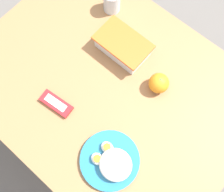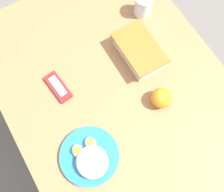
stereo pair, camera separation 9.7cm
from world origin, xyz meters
The scene contains 7 objects.
ground_plane centered at (0.00, 0.00, 0.00)m, with size 10.00×10.00×0.00m, color #66605B.
table centered at (0.00, 0.00, 0.64)m, with size 1.09×0.84×0.72m.
food_container centered at (-0.06, 0.15, 0.75)m, with size 0.21×0.13×0.07m.
orange_fruit centered at (0.15, 0.12, 0.76)m, with size 0.08×0.08×0.08m.
rice_plate centered at (0.20, -0.21, 0.74)m, with size 0.21×0.21×0.06m.
candy_bar centered at (-0.10, -0.19, 0.73)m, with size 0.13×0.06×0.02m.
drinking_glass centered at (-0.22, 0.27, 0.77)m, with size 0.07×0.07×0.09m.
Camera 1 is at (0.24, -0.26, 1.67)m, focal length 42.00 mm.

